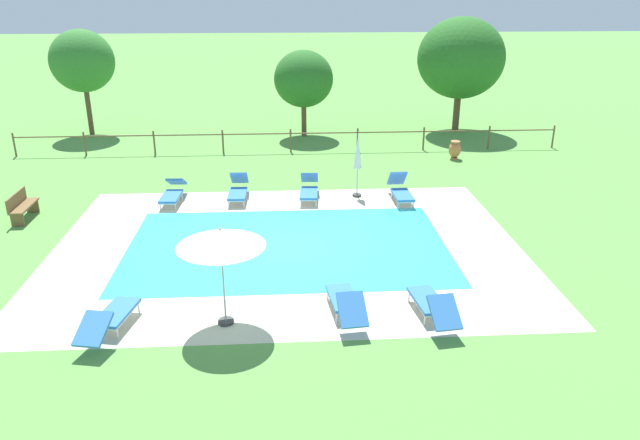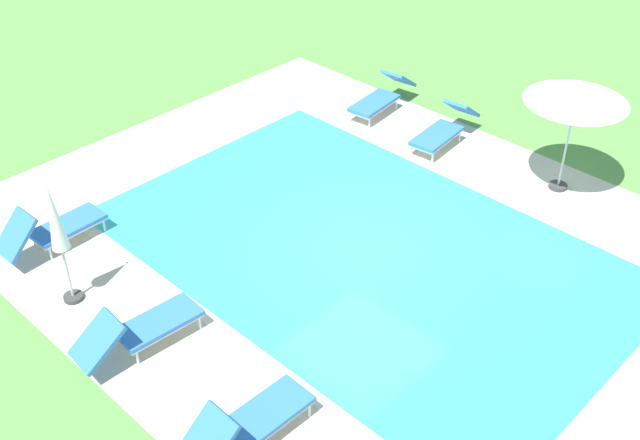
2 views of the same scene
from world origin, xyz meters
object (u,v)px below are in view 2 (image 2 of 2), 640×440
(sun_lounger_north_far, at_px, (249,422))
(sun_lounger_south_end, at_px, (444,128))
(sun_lounger_north_near_steps, at_px, (53,228))
(patio_umbrella_closed_row_mid_west, at_px, (56,225))
(sun_lounger_south_near_corner, at_px, (141,328))
(sun_lounger_south_mid, at_px, (381,96))
(patio_umbrella_open_foreground, at_px, (578,93))

(sun_lounger_north_far, height_order, sun_lounger_south_end, sun_lounger_north_far)
(sun_lounger_north_near_steps, xyz_separation_m, sun_lounger_south_end, (-2.71, -7.70, -0.02))
(sun_lounger_south_end, xyz_separation_m, patio_umbrella_closed_row_mid_west, (1.25, 8.27, 1.12))
(sun_lounger_north_near_steps, bearing_deg, sun_lounger_north_far, 175.33)
(sun_lounger_south_near_corner, bearing_deg, sun_lounger_south_mid, -73.88)
(sun_lounger_south_mid, bearing_deg, patio_umbrella_closed_row_mid_west, 94.66)
(sun_lounger_south_near_corner, xyz_separation_m, patio_umbrella_closed_row_mid_west, (1.71, 0.17, 1.12))
(sun_lounger_north_far, relative_size, patio_umbrella_closed_row_mid_west, 0.87)
(sun_lounger_north_near_steps, relative_size, sun_lounger_south_mid, 0.94)
(patio_umbrella_open_foreground, bearing_deg, sun_lounger_south_near_corner, 74.87)
(sun_lounger_north_far, xyz_separation_m, sun_lounger_south_end, (2.94, -8.17, -0.01))
(patio_umbrella_closed_row_mid_west, bearing_deg, sun_lounger_north_near_steps, -21.13)
(patio_umbrella_closed_row_mid_west, bearing_deg, sun_lounger_south_near_corner, -174.47)
(sun_lounger_north_near_steps, distance_m, patio_umbrella_closed_row_mid_west, 1.92)
(sun_lounger_north_near_steps, xyz_separation_m, sun_lounger_north_far, (-5.66, 0.46, -0.01))
(patio_umbrella_open_foreground, height_order, patio_umbrella_closed_row_mid_west, patio_umbrella_open_foreground)
(sun_lounger_north_near_steps, distance_m, sun_lounger_south_near_corner, 3.20)
(sun_lounger_north_near_steps, relative_size, patio_umbrella_closed_row_mid_west, 0.85)
(patio_umbrella_closed_row_mid_west, bearing_deg, patio_umbrella_open_foreground, -115.10)
(sun_lounger_north_near_steps, relative_size, sun_lounger_north_far, 0.98)
(sun_lounger_north_far, bearing_deg, sun_lounger_south_near_corner, -1.45)
(sun_lounger_north_far, relative_size, patio_umbrella_open_foreground, 0.86)
(sun_lounger_south_near_corner, distance_m, sun_lounger_south_end, 8.12)
(sun_lounger_south_end, height_order, patio_umbrella_closed_row_mid_west, patio_umbrella_closed_row_mid_west)
(sun_lounger_south_mid, height_order, sun_lounger_south_end, sun_lounger_south_end)
(sun_lounger_north_near_steps, bearing_deg, patio_umbrella_closed_row_mid_west, 158.87)
(sun_lounger_south_near_corner, distance_m, sun_lounger_south_mid, 8.67)
(sun_lounger_south_near_corner, relative_size, sun_lounger_south_mid, 0.98)
(sun_lounger_south_mid, relative_size, sun_lounger_south_end, 1.01)
(patio_umbrella_open_foreground, bearing_deg, sun_lounger_south_mid, -0.85)
(patio_umbrella_open_foreground, xyz_separation_m, patio_umbrella_closed_row_mid_west, (3.95, 8.42, -0.57))
(sun_lounger_south_near_corner, relative_size, patio_umbrella_closed_row_mid_west, 0.90)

